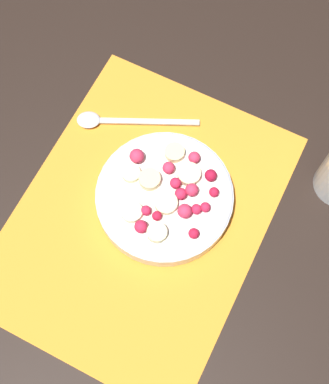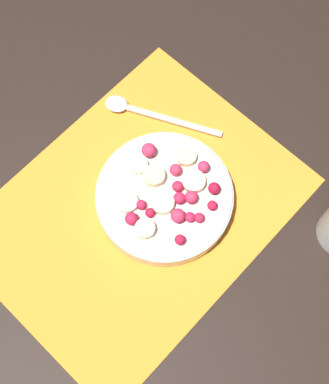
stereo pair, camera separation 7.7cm
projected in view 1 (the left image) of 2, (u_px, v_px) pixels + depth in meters
The scene contains 4 objects.
ground_plane at pixel (142, 217), 0.80m from camera, with size 3.00×3.00×0.00m, color black.
placemat at pixel (141, 216), 0.80m from camera, with size 0.46×0.35×0.01m.
fruit_bowl at pixel (165, 196), 0.79m from camera, with size 0.20×0.20×0.05m.
spoon at pixel (112, 121), 0.85m from camera, with size 0.10×0.18×0.01m.
Camera 1 is at (-0.20, -0.14, 0.76)m, focal length 50.00 mm.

